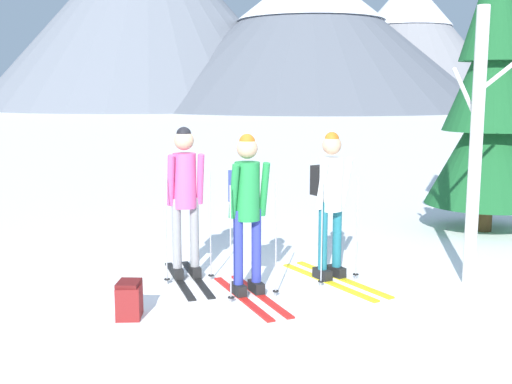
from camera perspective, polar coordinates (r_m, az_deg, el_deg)
ground_plane at (r=7.57m, az=-1.71°, el=-8.48°), size 400.00×400.00×0.00m
skier_in_pink at (r=7.70m, az=-6.45°, el=-0.02°), size 0.83×1.58×1.87m
skier_in_green at (r=7.02m, az=-0.83°, el=-1.09°), size 0.98×1.57×1.83m
skier_in_white at (r=7.67m, az=6.72°, el=-0.41°), size 1.25×1.61×1.81m
pine_tree_near at (r=10.84m, az=20.39°, el=7.73°), size 1.92×1.92×4.64m
birch_tree_slender at (r=7.80m, az=19.30°, el=4.07°), size 0.98×0.58×3.24m
backpack_on_snow_front at (r=6.66m, az=-11.37°, el=-9.51°), size 0.27×0.34×0.38m
mountain_ridge_distant at (r=81.63m, az=0.73°, el=14.83°), size 70.95×57.60×23.02m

